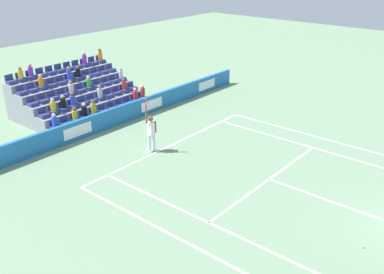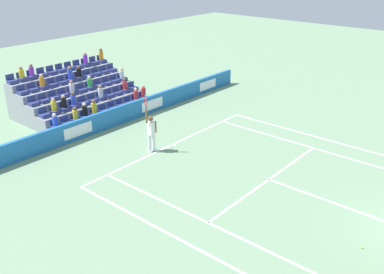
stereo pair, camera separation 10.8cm
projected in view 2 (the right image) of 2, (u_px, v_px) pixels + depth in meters
The scene contains 12 objects.
line_baseline at pixel (173, 144), 21.51m from camera, with size 10.97×0.10×0.01m, color white.
line_service at pixel (269, 179), 18.25m from camera, with size 8.23×0.10×0.01m, color white.
line_centre_service at pixel (343, 206), 16.36m from camera, with size 0.10×6.40×0.01m, color white.
line_singles_sideline_left at pixel (218, 228), 15.10m from camera, with size 0.10×11.89×0.01m, color white.
line_singles_sideline_right at pixel (322, 151), 20.87m from camera, with size 0.10×11.89×0.01m, color white.
line_doubles_sideline_left at pixel (193, 247), 14.14m from camera, with size 0.10×11.89×0.01m, color white.
line_doubles_sideline_right at pixel (334, 142), 21.83m from camera, with size 0.10×11.89×0.01m, color white.
line_centre_mark at pixel (174, 145), 21.45m from camera, with size 0.10×0.20×0.01m, color white.
sponsor_barrier at pixel (117, 116), 23.74m from camera, with size 20.95×0.22×1.01m.
tennis_player at pixel (151, 132), 20.41m from camera, with size 0.51×0.40×2.85m.
stadium_stand at pixel (77, 97), 25.72m from camera, with size 6.82×4.75×3.04m.
loose_tennis_ball at pixel (362, 248), 14.04m from camera, with size 0.07×0.07×0.07m, color #D1E533.
Camera 2 is at (14.33, 1.50, 8.89)m, focal length 40.81 mm.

